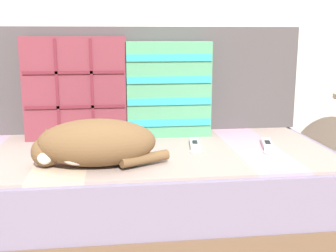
# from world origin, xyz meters

# --- Properties ---
(ground_plane) EXTENTS (14.00, 14.00, 0.00)m
(ground_plane) POSITION_xyz_m (0.00, 0.00, 0.00)
(ground_plane) COLOR #937556
(couch) EXTENTS (1.75, 0.84, 0.37)m
(couch) POSITION_xyz_m (-0.00, 0.13, 0.18)
(couch) COLOR brown
(couch) RESTS_ON ground_plane
(sofa_backrest) EXTENTS (1.72, 0.14, 0.47)m
(sofa_backrest) POSITION_xyz_m (0.00, 0.48, 0.60)
(sofa_backrest) COLOR #474242
(sofa_backrest) RESTS_ON couch
(throw_pillow_quilted) EXTENTS (0.43, 0.14, 0.43)m
(throw_pillow_quilted) POSITION_xyz_m (-0.16, 0.33, 0.58)
(throw_pillow_quilted) COLOR brown
(throw_pillow_quilted) RESTS_ON couch
(throw_pillow_striped) EXTENTS (0.37, 0.14, 0.41)m
(throw_pillow_striped) POSITION_xyz_m (0.24, 0.33, 0.57)
(throw_pillow_striped) COLOR #4C9366
(throw_pillow_striped) RESTS_ON couch
(sleeping_cat) EXTENTS (0.47, 0.21, 0.16)m
(sleeping_cat) POSITION_xyz_m (-0.07, -0.09, 0.44)
(sleeping_cat) COLOR brown
(sleeping_cat) RESTS_ON couch
(game_remote_near) EXTENTS (0.07, 0.19, 0.02)m
(game_remote_near) POSITION_xyz_m (0.32, 0.11, 0.37)
(game_remote_near) COLOR white
(game_remote_near) RESTS_ON couch
(game_remote_far) EXTENTS (0.09, 0.21, 0.02)m
(game_remote_far) POSITION_xyz_m (0.61, 0.07, 0.37)
(game_remote_far) COLOR white
(game_remote_far) RESTS_ON couch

